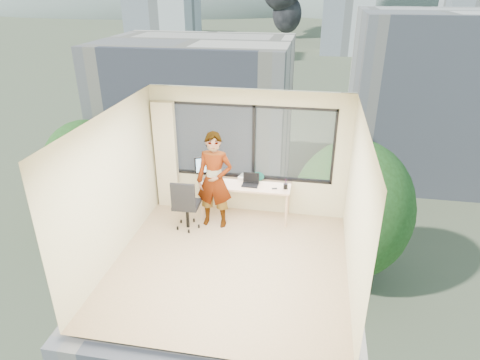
% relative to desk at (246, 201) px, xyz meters
% --- Properties ---
extents(floor, '(4.00, 4.00, 0.01)m').
position_rel_desk_xyz_m(floor, '(0.00, -1.66, -0.38)').
color(floor, tan).
rests_on(floor, ground).
extents(ceiling, '(4.00, 4.00, 0.01)m').
position_rel_desk_xyz_m(ceiling, '(0.00, -1.66, 2.23)').
color(ceiling, white).
rests_on(ceiling, ground).
extents(wall_front, '(4.00, 0.01, 2.60)m').
position_rel_desk_xyz_m(wall_front, '(0.00, -3.66, 0.93)').
color(wall_front, beige).
rests_on(wall_front, ground).
extents(wall_left, '(0.01, 4.00, 2.60)m').
position_rel_desk_xyz_m(wall_left, '(-2.00, -1.66, 0.93)').
color(wall_left, beige).
rests_on(wall_left, ground).
extents(wall_right, '(0.01, 4.00, 2.60)m').
position_rel_desk_xyz_m(wall_right, '(2.00, -1.66, 0.93)').
color(wall_right, beige).
rests_on(wall_right, ground).
extents(window_wall, '(3.30, 0.16, 1.55)m').
position_rel_desk_xyz_m(window_wall, '(0.05, 0.34, 1.15)').
color(window_wall, black).
rests_on(window_wall, ground).
extents(curtain, '(0.45, 0.14, 2.30)m').
position_rel_desk_xyz_m(curtain, '(-1.72, 0.22, 0.77)').
color(curtain, beige).
rests_on(curtain, floor).
extents(desk, '(1.80, 0.60, 0.75)m').
position_rel_desk_xyz_m(desk, '(0.00, 0.00, 0.00)').
color(desk, '#D0AE8C').
rests_on(desk, floor).
extents(chair, '(0.57, 0.57, 1.08)m').
position_rel_desk_xyz_m(chair, '(-1.06, -0.61, 0.17)').
color(chair, black).
rests_on(chair, floor).
extents(person, '(0.72, 0.48, 1.93)m').
position_rel_desk_xyz_m(person, '(-0.55, -0.39, 0.59)').
color(person, '#2D2D33').
rests_on(person, floor).
extents(monitor, '(0.53, 0.30, 0.52)m').
position_rel_desk_xyz_m(monitor, '(-0.80, 0.07, 0.64)').
color(monitor, black).
rests_on(monitor, desk).
extents(game_console, '(0.36, 0.32, 0.07)m').
position_rel_desk_xyz_m(game_console, '(-0.02, 0.24, 0.41)').
color(game_console, white).
rests_on(game_console, desk).
extents(laptop, '(0.33, 0.35, 0.21)m').
position_rel_desk_xyz_m(laptop, '(0.09, -0.04, 0.48)').
color(laptop, black).
rests_on(laptop, desk).
extents(cellphone, '(0.11, 0.07, 0.01)m').
position_rel_desk_xyz_m(cellphone, '(0.59, -0.10, 0.38)').
color(cellphone, black).
rests_on(cellphone, desk).
extents(pen_cup, '(0.11, 0.11, 0.11)m').
position_rel_desk_xyz_m(pen_cup, '(0.80, -0.06, 0.43)').
color(pen_cup, black).
rests_on(pen_cup, desk).
extents(handbag, '(0.27, 0.17, 0.19)m').
position_rel_desk_xyz_m(handbag, '(0.22, 0.22, 0.47)').
color(handbag, '#0B4537').
rests_on(handbag, desk).
extents(exterior_ground, '(400.00, 400.00, 0.04)m').
position_rel_desk_xyz_m(exterior_ground, '(0.00, 118.34, -14.38)').
color(exterior_ground, '#515B3D').
rests_on(exterior_ground, ground).
extents(near_bldg_a, '(16.00, 12.00, 14.00)m').
position_rel_desk_xyz_m(near_bldg_a, '(-9.00, 28.34, -7.38)').
color(near_bldg_a, beige).
rests_on(near_bldg_a, exterior_ground).
extents(near_bldg_b, '(14.00, 13.00, 16.00)m').
position_rel_desk_xyz_m(near_bldg_b, '(12.00, 36.34, -6.38)').
color(near_bldg_b, beige).
rests_on(near_bldg_b, exterior_ground).
extents(far_tower_a, '(14.00, 14.00, 28.00)m').
position_rel_desk_xyz_m(far_tower_a, '(-35.00, 93.34, -0.38)').
color(far_tower_a, silver).
rests_on(far_tower_a, exterior_ground).
extents(far_tower_c, '(15.00, 15.00, 26.00)m').
position_rel_desk_xyz_m(far_tower_c, '(45.00, 138.34, -1.38)').
color(far_tower_c, silver).
rests_on(far_tower_c, exterior_ground).
extents(far_tower_d, '(16.00, 14.00, 22.00)m').
position_rel_desk_xyz_m(far_tower_d, '(-60.00, 148.34, -3.38)').
color(far_tower_d, silver).
rests_on(far_tower_d, exterior_ground).
extents(hill_a, '(288.00, 216.00, 90.00)m').
position_rel_desk_xyz_m(hill_a, '(-120.00, 318.34, -14.38)').
color(hill_a, slate).
rests_on(hill_a, exterior_ground).
extents(hill_b, '(300.00, 220.00, 96.00)m').
position_rel_desk_xyz_m(hill_b, '(100.00, 318.34, -14.38)').
color(hill_b, slate).
rests_on(hill_b, exterior_ground).
extents(tree_a, '(7.00, 7.00, 8.00)m').
position_rel_desk_xyz_m(tree_a, '(-16.00, 20.34, -10.38)').
color(tree_a, '#234517').
rests_on(tree_a, exterior_ground).
extents(tree_b, '(7.60, 7.60, 9.00)m').
position_rel_desk_xyz_m(tree_b, '(4.00, 16.34, -9.88)').
color(tree_b, '#234517').
rests_on(tree_b, exterior_ground).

